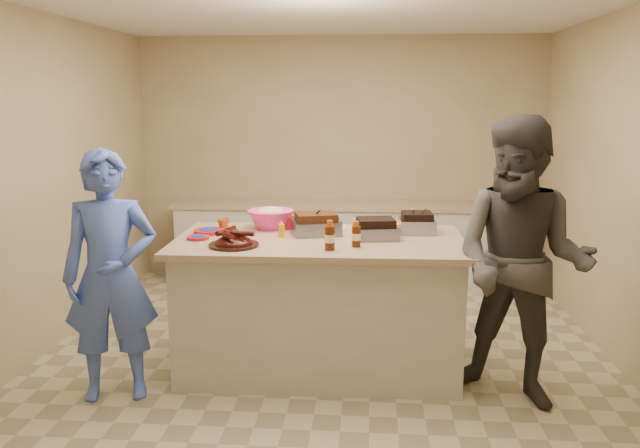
# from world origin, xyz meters

# --- Properties ---
(room) EXTENTS (4.50, 5.00, 2.70)m
(room) POSITION_xyz_m (0.00, 0.00, 0.00)
(room) COLOR tan
(room) RESTS_ON ground
(back_counter) EXTENTS (3.60, 0.64, 0.90)m
(back_counter) POSITION_xyz_m (0.00, 2.20, 0.45)
(back_counter) COLOR beige
(back_counter) RESTS_ON ground
(island) EXTENTS (2.14, 1.15, 1.01)m
(island) POSITION_xyz_m (-0.02, -0.05, 0.00)
(island) COLOR beige
(island) RESTS_ON ground
(rib_platter) EXTENTS (0.41, 0.41, 0.14)m
(rib_platter) POSITION_xyz_m (-0.60, -0.33, 1.01)
(rib_platter) COLOR #3E0A06
(rib_platter) RESTS_ON island
(pulled_pork_tray) EXTENTS (0.41, 0.35, 0.11)m
(pulled_pork_tray) POSITION_xyz_m (-0.06, 0.09, 1.01)
(pulled_pork_tray) COLOR #47230F
(pulled_pork_tray) RESTS_ON island
(brisket_tray) EXTENTS (0.35, 0.31, 0.09)m
(brisket_tray) POSITION_xyz_m (0.39, -0.01, 1.01)
(brisket_tray) COLOR black
(brisket_tray) RESTS_ON island
(roasting_pan) EXTENTS (0.28, 0.28, 0.11)m
(roasting_pan) POSITION_xyz_m (0.71, 0.23, 1.01)
(roasting_pan) COLOR gray
(roasting_pan) RESTS_ON island
(coleslaw_bowl) EXTENTS (0.37, 0.37, 0.25)m
(coleslaw_bowl) POSITION_xyz_m (-0.44, 0.29, 1.01)
(coleslaw_bowl) COLOR #FF3C97
(coleslaw_bowl) RESTS_ON island
(sausage_plate) EXTENTS (0.36, 0.36, 0.05)m
(sausage_plate) POSITION_xyz_m (0.02, 0.31, 1.01)
(sausage_plate) COLOR silver
(sausage_plate) RESTS_ON island
(mac_cheese_dish) EXTENTS (0.33, 0.27, 0.08)m
(mac_cheese_dish) POSITION_xyz_m (0.63, 0.26, 1.01)
(mac_cheese_dish) COLOR orange
(mac_cheese_dish) RESTS_ON island
(bbq_bottle_a) EXTENTS (0.07, 0.07, 0.21)m
(bbq_bottle_a) POSITION_xyz_m (0.08, -0.39, 1.01)
(bbq_bottle_a) COLOR #451805
(bbq_bottle_a) RESTS_ON island
(bbq_bottle_b) EXTENTS (0.06, 0.06, 0.18)m
(bbq_bottle_b) POSITION_xyz_m (0.25, -0.29, 1.01)
(bbq_bottle_b) COLOR #451805
(bbq_bottle_b) RESTS_ON island
(mustard_bottle) EXTENTS (0.05, 0.05, 0.13)m
(mustard_bottle) POSITION_xyz_m (-0.31, -0.02, 1.01)
(mustard_bottle) COLOR #E1A207
(mustard_bottle) RESTS_ON island
(sauce_bowl) EXTENTS (0.12, 0.04, 0.12)m
(sauce_bowl) POSITION_xyz_m (0.01, 0.07, 1.01)
(sauce_bowl) COLOR silver
(sauce_bowl) RESTS_ON island
(plate_stack_large) EXTENTS (0.23, 0.23, 0.03)m
(plate_stack_large) POSITION_xyz_m (-0.88, 0.08, 1.01)
(plate_stack_large) COLOR maroon
(plate_stack_large) RESTS_ON island
(plate_stack_small) EXTENTS (0.17, 0.17, 0.02)m
(plate_stack_small) POSITION_xyz_m (-0.91, -0.14, 1.01)
(plate_stack_small) COLOR maroon
(plate_stack_small) RESTS_ON island
(plastic_cup) EXTENTS (0.10, 0.09, 0.10)m
(plastic_cup) POSITION_xyz_m (-0.80, 0.19, 1.01)
(plastic_cup) COLOR #AA4E15
(plastic_cup) RESTS_ON island
(basket_stack) EXTENTS (0.18, 0.14, 0.09)m
(basket_stack) POSITION_xyz_m (-0.27, 0.30, 1.01)
(basket_stack) COLOR maroon
(basket_stack) RESTS_ON island
(guest_blue) EXTENTS (1.04, 1.81, 0.41)m
(guest_blue) POSITION_xyz_m (-1.38, -0.63, 0.00)
(guest_blue) COLOR #4968D7
(guest_blue) RESTS_ON ground
(guest_gray) EXTENTS (1.72, 2.14, 0.73)m
(guest_gray) POSITION_xyz_m (1.34, -0.49, 0.00)
(guest_gray) COLOR #45423E
(guest_gray) RESTS_ON ground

